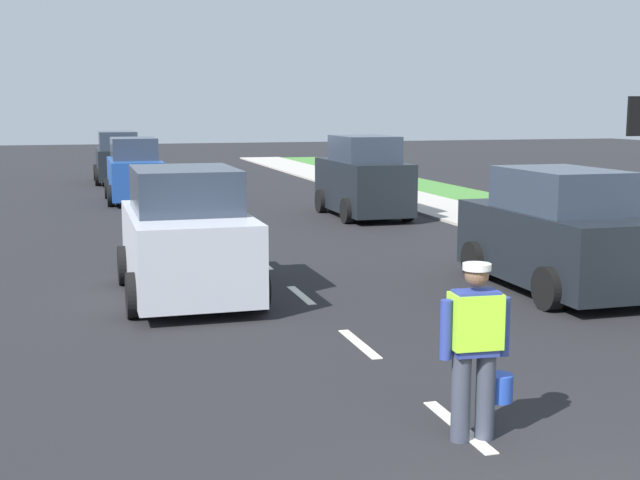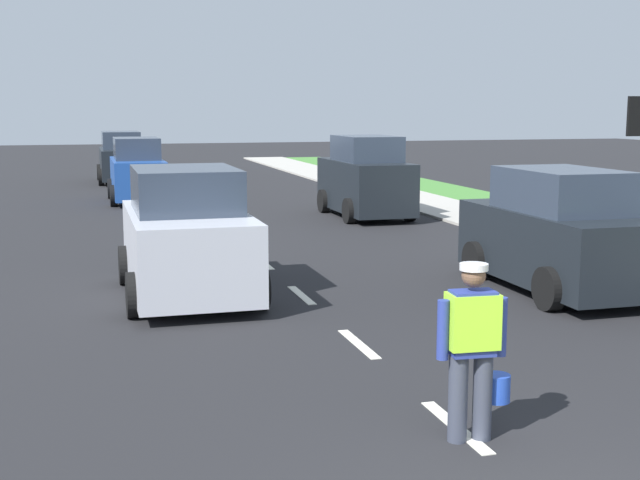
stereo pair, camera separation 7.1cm
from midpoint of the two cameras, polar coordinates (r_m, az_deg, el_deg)
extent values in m
plane|color=black|center=(25.83, -8.01, 2.06)|extent=(96.00, 96.00, 0.00)
cube|color=#B2ADA3|center=(18.16, 20.33, -1.31)|extent=(2.40, 72.00, 0.14)
cube|color=silver|center=(8.47, 9.41, -12.33)|extent=(0.14, 1.40, 0.01)
cube|color=silver|center=(11.11, 2.81, -7.02)|extent=(0.14, 1.40, 0.01)
cube|color=silver|center=(13.90, -1.12, -3.75)|extent=(0.14, 1.40, 0.01)
cube|color=silver|center=(16.76, -3.70, -1.57)|extent=(0.14, 1.40, 0.01)
cube|color=silver|center=(19.66, -5.53, -0.03)|extent=(0.14, 1.40, 0.01)
cube|color=silver|center=(22.59, -6.88, 1.11)|extent=(0.14, 1.40, 0.01)
cube|color=silver|center=(25.54, -7.92, 1.99)|extent=(0.14, 1.40, 0.01)
cube|color=silver|center=(28.49, -8.75, 2.69)|extent=(0.14, 1.40, 0.01)
cube|color=silver|center=(31.46, -9.42, 3.26)|extent=(0.14, 1.40, 0.01)
cube|color=silver|center=(34.43, -9.98, 3.72)|extent=(0.14, 1.40, 0.01)
cube|color=silver|center=(37.40, -10.44, 4.12)|extent=(0.14, 1.40, 0.01)
cube|color=silver|center=(40.38, -10.84, 4.45)|extent=(0.14, 1.40, 0.01)
cube|color=silver|center=(43.37, -11.19, 4.74)|extent=(0.14, 1.40, 0.01)
cube|color=silver|center=(46.35, -11.49, 4.99)|extent=(0.14, 1.40, 0.01)
cube|color=silver|center=(49.34, -11.75, 5.21)|extent=(0.14, 1.40, 0.01)
cube|color=silver|center=(52.32, -11.99, 5.41)|extent=(0.14, 1.40, 0.01)
cylinder|color=#383D4C|center=(8.00, 9.55, -10.52)|extent=(0.18, 0.18, 0.82)
cylinder|color=#383D4C|center=(8.09, 11.17, -10.35)|extent=(0.18, 0.18, 0.82)
cube|color=navy|center=(7.84, 10.51, -5.53)|extent=(0.42, 0.27, 0.60)
cube|color=#A5EA33|center=(7.83, 10.52, -5.39)|extent=(0.48, 0.31, 0.51)
cylinder|color=navy|center=(7.75, 8.57, -6.03)|extent=(0.11, 0.11, 0.55)
cylinder|color=navy|center=(7.96, 12.38, -5.74)|extent=(0.11, 0.11, 0.55)
sphere|color=brown|center=(7.74, 10.60, -2.38)|extent=(0.22, 0.22, 0.22)
cylinder|color=silver|center=(7.73, 10.62, -1.80)|extent=(0.26, 0.26, 0.06)
cylinder|color=#2347B7|center=(8.23, 12.08, -9.74)|extent=(0.26, 0.26, 0.26)
cube|color=silver|center=(13.88, -8.81, -0.58)|extent=(1.84, 3.99, 1.22)
cube|color=#2D3847|center=(13.85, -8.95, 3.40)|extent=(1.62, 2.19, 0.70)
cylinder|color=black|center=(12.91, -3.94, -3.24)|extent=(0.22, 0.68, 0.68)
cylinder|color=black|center=(12.67, -12.30, -3.66)|extent=(0.22, 0.68, 0.68)
cylinder|color=black|center=(15.29, -5.84, -1.34)|extent=(0.22, 0.68, 0.68)
cylinder|color=black|center=(15.09, -12.88, -1.66)|extent=(0.22, 0.68, 0.68)
cube|color=#1E4799|center=(28.27, -12.15, 4.13)|extent=(1.61, 3.92, 1.21)
cube|color=#2D3847|center=(28.31, -12.23, 6.07)|extent=(1.41, 2.16, 0.70)
cylinder|color=black|center=(27.17, -10.22, 3.06)|extent=(0.22, 0.68, 0.68)
cylinder|color=black|center=(27.07, -13.70, 2.93)|extent=(0.22, 0.68, 0.68)
cylinder|color=black|center=(29.58, -10.68, 3.52)|extent=(0.22, 0.68, 0.68)
cylinder|color=black|center=(29.48, -13.88, 3.40)|extent=(0.22, 0.68, 0.68)
cube|color=black|center=(35.79, -13.20, 5.07)|extent=(1.69, 4.25, 1.20)
cube|color=#2D3847|center=(35.85, -13.26, 6.59)|extent=(1.49, 2.34, 0.70)
cylinder|color=black|center=(34.56, -11.64, 4.25)|extent=(0.22, 0.68, 0.68)
cylinder|color=black|center=(34.48, -14.51, 4.14)|extent=(0.22, 0.68, 0.68)
cylinder|color=black|center=(37.18, -11.94, 4.56)|extent=(0.22, 0.68, 0.68)
cylinder|color=black|center=(37.11, -14.61, 4.46)|extent=(0.22, 0.68, 0.68)
cube|color=black|center=(14.70, 15.81, -0.35)|extent=(1.69, 4.05, 1.18)
cube|color=#2D3847|center=(14.50, 16.18, 3.25)|extent=(1.49, 2.23, 0.70)
cylinder|color=black|center=(15.44, 10.58, -1.35)|extent=(0.22, 0.68, 0.68)
cylinder|color=black|center=(16.27, 16.05, -1.02)|extent=(0.22, 0.68, 0.68)
cylinder|color=black|center=(13.28, 15.36, -3.19)|extent=(0.22, 0.68, 0.68)
cube|color=black|center=(23.82, 3.15, 3.69)|extent=(1.68, 4.01, 1.40)
cube|color=#2D3847|center=(23.66, 3.25, 6.20)|extent=(1.47, 2.21, 0.70)
cylinder|color=black|center=(24.80, 0.33, 2.65)|extent=(0.22, 0.68, 0.68)
cylinder|color=black|center=(25.33, 4.07, 2.76)|extent=(0.22, 0.68, 0.68)
cylinder|color=black|center=(22.44, 2.08, 1.98)|extent=(0.22, 0.68, 0.68)
cylinder|color=black|center=(23.02, 6.16, 2.11)|extent=(0.22, 0.68, 0.68)
camera|label=1|loc=(0.04, -89.84, 0.03)|focal=47.36mm
camera|label=2|loc=(0.04, 90.16, -0.03)|focal=47.36mm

